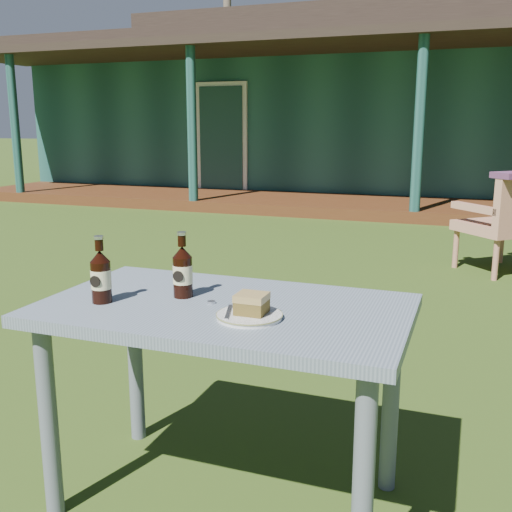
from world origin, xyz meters
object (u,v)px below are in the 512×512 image
at_px(cola_bottle_near, 183,271).
at_px(armchair_left, 509,219).
at_px(cafe_table, 225,333).
at_px(cake_slice, 252,303).
at_px(cola_bottle_far, 101,276).
at_px(plate, 249,316).

height_order(cola_bottle_near, armchair_left, cola_bottle_near).
xyz_separation_m(cafe_table, cake_slice, (0.13, -0.10, 0.15)).
distance_m(cola_bottle_near, cola_bottle_far, 0.27).
height_order(plate, cake_slice, cake_slice).
distance_m(plate, cola_bottle_near, 0.34).
relative_size(cafe_table, cola_bottle_near, 5.32).
bearing_deg(cafe_table, armchair_left, 75.02).
height_order(cake_slice, cola_bottle_near, cola_bottle_near).
relative_size(cake_slice, cola_bottle_near, 0.41).
height_order(cafe_table, plate, plate).
xyz_separation_m(cola_bottle_near, armchair_left, (1.20, 3.84, -0.33)).
bearing_deg(plate, armchair_left, 77.14).
bearing_deg(cola_bottle_far, cafe_table, 16.87).
bearing_deg(plate, cafe_table, 140.29).
bearing_deg(cola_bottle_near, cafe_table, -10.96).
relative_size(plate, cake_slice, 2.22).
bearing_deg(cola_bottle_far, plate, 1.32).
bearing_deg(cafe_table, cola_bottle_far, -163.13).
relative_size(plate, cola_bottle_near, 0.90).
height_order(plate, cola_bottle_far, cola_bottle_far).
distance_m(cafe_table, cola_bottle_near, 0.26).
height_order(cafe_table, cola_bottle_near, cola_bottle_near).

